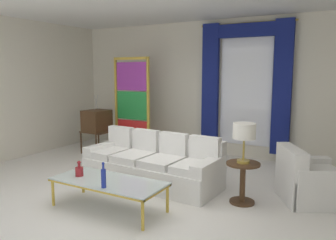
{
  "coord_description": "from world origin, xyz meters",
  "views": [
    {
      "loc": [
        2.74,
        -4.04,
        1.88
      ],
      "look_at": [
        -0.05,
        0.9,
        1.05
      ],
      "focal_mm": 35.63,
      "sensor_mm": 36.0,
      "label": 1
    }
  ],
  "objects_px": {
    "couch_white_long": "(154,165)",
    "peacock_figurine": "(135,149)",
    "bottle_blue_decanter": "(104,177)",
    "vintage_tv": "(97,122)",
    "coffee_table": "(108,182)",
    "stained_glass_divider": "(132,107)",
    "armchair_white": "(308,182)",
    "bottle_crystal_tall": "(79,171)",
    "round_side_table": "(243,179)",
    "table_lamp_brass": "(244,133)"
  },
  "relations": [
    {
      "from": "couch_white_long",
      "to": "stained_glass_divider",
      "type": "xyz_separation_m",
      "value": [
        -1.57,
        1.57,
        0.75
      ]
    },
    {
      "from": "couch_white_long",
      "to": "coffee_table",
      "type": "bearing_deg",
      "value": -87.78
    },
    {
      "from": "bottle_crystal_tall",
      "to": "round_side_table",
      "type": "xyz_separation_m",
      "value": [
        2.01,
        1.17,
        -0.13
      ]
    },
    {
      "from": "bottle_blue_decanter",
      "to": "peacock_figurine",
      "type": "xyz_separation_m",
      "value": [
        -1.36,
        2.62,
        -0.33
      ]
    },
    {
      "from": "bottle_blue_decanter",
      "to": "round_side_table",
      "type": "distance_m",
      "value": 1.97
    },
    {
      "from": "bottle_crystal_tall",
      "to": "peacock_figurine",
      "type": "distance_m",
      "value": 2.55
    },
    {
      "from": "vintage_tv",
      "to": "bottle_blue_decanter",
      "type": "bearing_deg",
      "value": -47.35
    },
    {
      "from": "round_side_table",
      "to": "stained_glass_divider",
      "type": "bearing_deg",
      "value": 151.44
    },
    {
      "from": "armchair_white",
      "to": "peacock_figurine",
      "type": "xyz_separation_m",
      "value": [
        -3.57,
        0.73,
        -0.07
      ]
    },
    {
      "from": "bottle_blue_decanter",
      "to": "armchair_white",
      "type": "relative_size",
      "value": 0.31
    },
    {
      "from": "bottle_blue_decanter",
      "to": "peacock_figurine",
      "type": "relative_size",
      "value": 0.56
    },
    {
      "from": "vintage_tv",
      "to": "stained_glass_divider",
      "type": "relative_size",
      "value": 0.61
    },
    {
      "from": "couch_white_long",
      "to": "peacock_figurine",
      "type": "height_order",
      "value": "couch_white_long"
    },
    {
      "from": "coffee_table",
      "to": "table_lamp_brass",
      "type": "relative_size",
      "value": 2.8
    },
    {
      "from": "bottle_crystal_tall",
      "to": "round_side_table",
      "type": "distance_m",
      "value": 2.33
    },
    {
      "from": "bottle_blue_decanter",
      "to": "vintage_tv",
      "type": "height_order",
      "value": "vintage_tv"
    },
    {
      "from": "coffee_table",
      "to": "round_side_table",
      "type": "height_order",
      "value": "round_side_table"
    },
    {
      "from": "coffee_table",
      "to": "armchair_white",
      "type": "relative_size",
      "value": 1.45
    },
    {
      "from": "armchair_white",
      "to": "table_lamp_brass",
      "type": "height_order",
      "value": "table_lamp_brass"
    },
    {
      "from": "coffee_table",
      "to": "table_lamp_brass",
      "type": "bearing_deg",
      "value": 35.93
    },
    {
      "from": "coffee_table",
      "to": "vintage_tv",
      "type": "distance_m",
      "value": 3.36
    },
    {
      "from": "couch_white_long",
      "to": "stained_glass_divider",
      "type": "height_order",
      "value": "stained_glass_divider"
    },
    {
      "from": "coffee_table",
      "to": "stained_glass_divider",
      "type": "bearing_deg",
      "value": 119.78
    },
    {
      "from": "table_lamp_brass",
      "to": "bottle_blue_decanter",
      "type": "bearing_deg",
      "value": -135.59
    },
    {
      "from": "couch_white_long",
      "to": "bottle_crystal_tall",
      "type": "bearing_deg",
      "value": -108.16
    },
    {
      "from": "vintage_tv",
      "to": "bottle_crystal_tall",
      "type": "bearing_deg",
      "value": -53.27
    },
    {
      "from": "bottle_crystal_tall",
      "to": "stained_glass_divider",
      "type": "bearing_deg",
      "value": 111.56
    },
    {
      "from": "bottle_crystal_tall",
      "to": "armchair_white",
      "type": "xyz_separation_m",
      "value": [
        2.82,
        1.69,
        -0.2
      ]
    },
    {
      "from": "bottle_blue_decanter",
      "to": "table_lamp_brass",
      "type": "bearing_deg",
      "value": 44.41
    },
    {
      "from": "coffee_table",
      "to": "peacock_figurine",
      "type": "xyz_separation_m",
      "value": [
        -1.22,
        2.37,
        -0.16
      ]
    },
    {
      "from": "stained_glass_divider",
      "to": "peacock_figurine",
      "type": "relative_size",
      "value": 3.67
    },
    {
      "from": "couch_white_long",
      "to": "peacock_figurine",
      "type": "distance_m",
      "value": 1.62
    },
    {
      "from": "bottle_blue_decanter",
      "to": "vintage_tv",
      "type": "xyz_separation_m",
      "value": [
        -2.45,
        2.66,
        0.18
      ]
    },
    {
      "from": "vintage_tv",
      "to": "round_side_table",
      "type": "bearing_deg",
      "value": -18.56
    },
    {
      "from": "couch_white_long",
      "to": "bottle_crystal_tall",
      "type": "distance_m",
      "value": 1.39
    },
    {
      "from": "armchair_white",
      "to": "peacock_figurine",
      "type": "distance_m",
      "value": 3.64
    },
    {
      "from": "bottle_blue_decanter",
      "to": "round_side_table",
      "type": "relative_size",
      "value": 0.57
    },
    {
      "from": "vintage_tv",
      "to": "armchair_white",
      "type": "relative_size",
      "value": 1.22
    },
    {
      "from": "bottle_crystal_tall",
      "to": "armchair_white",
      "type": "bearing_deg",
      "value": 30.85
    },
    {
      "from": "coffee_table",
      "to": "armchair_white",
      "type": "xyz_separation_m",
      "value": [
        2.34,
        1.63,
        -0.09
      ]
    },
    {
      "from": "stained_glass_divider",
      "to": "coffee_table",
      "type": "bearing_deg",
      "value": -60.22
    },
    {
      "from": "bottle_blue_decanter",
      "to": "armchair_white",
      "type": "distance_m",
      "value": 2.91
    },
    {
      "from": "round_side_table",
      "to": "armchair_white",
      "type": "bearing_deg",
      "value": 32.71
    },
    {
      "from": "bottle_blue_decanter",
      "to": "peacock_figurine",
      "type": "bearing_deg",
      "value": 117.45
    },
    {
      "from": "vintage_tv",
      "to": "table_lamp_brass",
      "type": "height_order",
      "value": "vintage_tv"
    },
    {
      "from": "peacock_figurine",
      "to": "table_lamp_brass",
      "type": "xyz_separation_m",
      "value": [
        2.76,
        -1.25,
        0.81
      ]
    },
    {
      "from": "stained_glass_divider",
      "to": "couch_white_long",
      "type": "bearing_deg",
      "value": -45.01
    },
    {
      "from": "vintage_tv",
      "to": "table_lamp_brass",
      "type": "xyz_separation_m",
      "value": [
        3.85,
        -1.29,
        0.3
      ]
    },
    {
      "from": "stained_glass_divider",
      "to": "round_side_table",
      "type": "xyz_separation_m",
      "value": [
        3.15,
        -1.72,
        -0.7
      ]
    },
    {
      "from": "bottle_blue_decanter",
      "to": "vintage_tv",
      "type": "bearing_deg",
      "value": 132.65
    }
  ]
}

